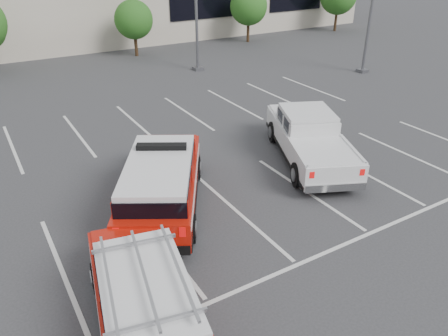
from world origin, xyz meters
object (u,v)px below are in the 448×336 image
Objects in this scene: tree_mid_right at (135,21)px; fire_chief_suv at (162,186)px; tree_right at (249,7)px; ladder_suv at (145,304)px; white_pickup at (309,142)px.

tree_mid_right is 0.66× the size of fire_chief_suv.
tree_mid_right reaches higher than fire_chief_suv.
tree_right is at bearing 80.52° from fire_chief_suv.
tree_right reaches higher than ladder_suv.
ladder_suv is at bearing -126.78° from white_pickup.
fire_chief_suv reaches higher than white_pickup.
white_pickup is 9.82m from ladder_suv.
tree_mid_right is at bearing 80.78° from ladder_suv.
white_pickup is (-10.72, -20.17, -2.03)m from tree_right.
tree_right is 22.93m from white_pickup.
tree_mid_right is 26.66m from ladder_suv.
ladder_suv reaches higher than white_pickup.
tree_right is 26.72m from fire_chief_suv.
white_pickup is at bearing 33.37° from fire_chief_suv.
tree_right is (10.00, 0.00, 0.27)m from tree_mid_right.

